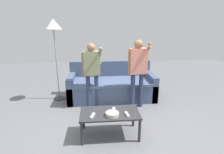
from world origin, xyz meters
name	(u,v)px	position (x,y,z in m)	size (l,w,h in m)	color
ground_plane	(113,128)	(0.00, 0.00, 0.00)	(12.00, 12.00, 0.00)	slate
couch	(111,86)	(0.10, 1.44, 0.30)	(2.10, 0.96, 0.88)	#475675
coffee_table	(110,115)	(-0.07, -0.20, 0.36)	(0.96, 0.53, 0.41)	#2D2D33
snack_bowl	(112,114)	(-0.04, -0.32, 0.44)	(0.20, 0.20, 0.06)	beige
game_remote_nunchuk	(114,108)	(0.00, -0.12, 0.44)	(0.06, 0.09, 0.05)	white
floor_lamp	(54,30)	(-1.20, 1.44, 1.67)	(0.36, 0.36, 1.91)	#2D2D33
player_right	(138,66)	(0.61, 0.82, 0.94)	(0.46, 0.29, 1.49)	#2D3856
player_left	(92,68)	(-0.36, 0.94, 0.89)	(0.43, 0.29, 1.42)	#2D3856
game_remote_wand_near	(127,114)	(0.19, -0.33, 0.43)	(0.05, 0.15, 0.03)	white
game_remote_wand_far	(93,116)	(-0.35, -0.32, 0.43)	(0.08, 0.16, 0.03)	white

